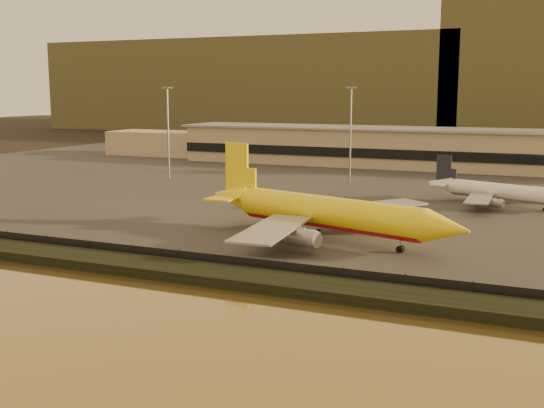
{
  "coord_description": "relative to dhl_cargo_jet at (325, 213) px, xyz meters",
  "views": [
    {
      "loc": [
        43.44,
        -93.41,
        24.67
      ],
      "look_at": [
        -2.8,
        12.0,
        5.45
      ],
      "focal_mm": 45.0,
      "sensor_mm": 36.0,
      "label": 1
    }
  ],
  "objects": [
    {
      "name": "ground",
      "position": [
        -7.04,
        -11.4,
        -4.72
      ],
      "size": [
        900.0,
        900.0,
        0.0
      ],
      "primitive_type": "plane",
      "color": "black",
      "rests_on": "ground"
    },
    {
      "name": "tarmac",
      "position": [
        -7.04,
        83.6,
        -4.62
      ],
      "size": [
        320.0,
        220.0,
        0.2
      ],
      "primitive_type": "cube",
      "color": "#2D2D2D",
      "rests_on": "ground"
    },
    {
      "name": "gse_vehicle_yellow",
      "position": [
        -3.96,
        15.05,
        -3.75
      ],
      "size": [
        3.76,
        2.84,
        1.54
      ],
      "primitive_type": "cube",
      "rotation": [
        0.0,
        0.0,
        -0.43
      ],
      "color": "yellow",
      "rests_on": "tarmac"
    },
    {
      "name": "terminal_building",
      "position": [
        -21.57,
        114.15,
        1.52
      ],
      "size": [
        202.0,
        25.0,
        12.6
      ],
      "color": "tan",
      "rests_on": "tarmac"
    },
    {
      "name": "apron_light_masts",
      "position": [
        7.96,
        63.6,
        10.98
      ],
      "size": [
        152.2,
        12.2,
        25.4
      ],
      "color": "slate",
      "rests_on": "tarmac"
    },
    {
      "name": "perimeter_fence",
      "position": [
        -7.04,
        -24.4,
        -3.42
      ],
      "size": [
        300.0,
        0.05,
        2.2
      ],
      "primitive_type": "cube",
      "color": "black",
      "rests_on": "tarmac"
    },
    {
      "name": "white_narrowbody_jet",
      "position": [
        23.22,
        47.08,
        -1.53
      ],
      "size": [
        33.7,
        31.89,
        10.02
      ],
      "rotation": [
        0.0,
        0.0,
        -0.36
      ],
      "color": "white",
      "rests_on": "tarmac"
    },
    {
      "name": "gse_vehicle_white",
      "position": [
        -19.08,
        23.6,
        -3.58
      ],
      "size": [
        4.46,
        2.58,
        1.89
      ],
      "primitive_type": "cube",
      "rotation": [
        0.0,
        0.0,
        -0.17
      ],
      "color": "white",
      "rests_on": "tarmac"
    },
    {
      "name": "embankment",
      "position": [
        -7.04,
        -28.4,
        -4.02
      ],
      "size": [
        320.0,
        7.0,
        1.4
      ],
      "primitive_type": "cube",
      "color": "black",
      "rests_on": "ground"
    },
    {
      "name": "distant_hills",
      "position": [
        -27.78,
        328.6,
        26.67
      ],
      "size": [
        470.0,
        160.0,
        70.0
      ],
      "color": "brown",
      "rests_on": "ground"
    },
    {
      "name": "dhl_cargo_jet",
      "position": [
        0.0,
        0.0,
        0.0
      ],
      "size": [
        49.8,
        47.58,
        15.14
      ],
      "rotation": [
        0.0,
        0.0,
        -0.29
      ],
      "color": "yellow",
      "rests_on": "tarmac"
    }
  ]
}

